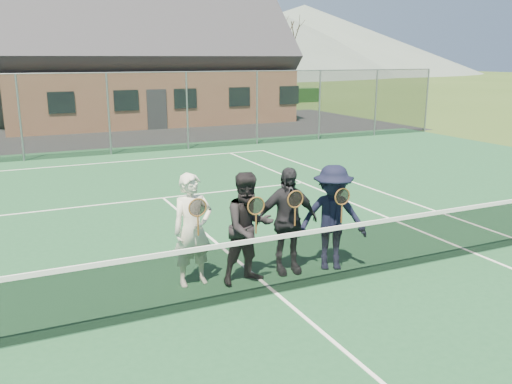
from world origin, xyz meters
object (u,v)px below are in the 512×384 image
Objects in this scene: player_b at (249,228)px; player_c at (287,221)px; tennis_net at (276,262)px; player_a at (193,230)px; player_d at (332,218)px; clubhouse at (144,49)px.

player_b and player_c have the same top height.
tennis_net is 6.49× the size of player_a.
player_a is at bearing 138.48° from tennis_net.
tennis_net is 6.49× the size of player_b.
player_c and player_d have the same top height.
player_d is at bearing 22.05° from tennis_net.
clubhouse is 23.84m from player_a.
player_d reaches higher than tennis_net.
tennis_net is 24.57m from clubhouse.
clubhouse reaches higher than player_b.
player_c is (0.74, 0.10, 0.00)m from player_b.
player_b and player_d have the same top height.
clubhouse is 23.81m from player_d.
player_b is (0.83, -0.28, -0.00)m from player_a.
player_b is at bearing -100.13° from clubhouse.
player_c is (1.57, -0.19, -0.00)m from player_a.
player_b is at bearing -172.39° from player_c.
player_a reaches higher than tennis_net.
player_a is 1.00× the size of player_b.
player_d is (2.34, -0.36, -0.00)m from player_a.
player_b reaches higher than tennis_net.
tennis_net is at bearing -157.95° from player_d.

